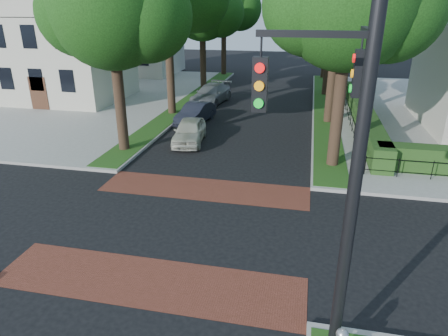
{
  "coord_description": "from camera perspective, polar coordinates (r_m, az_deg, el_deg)",
  "views": [
    {
      "loc": [
        4.09,
        -11.96,
        7.41
      ],
      "look_at": [
        1.13,
        1.93,
        1.6
      ],
      "focal_mm": 32.0,
      "sensor_mm": 36.0,
      "label": 1
    }
  ],
  "objects": [
    {
      "name": "grass_strip_nw",
      "position": [
        33.28,
        -4.93,
        9.58
      ],
      "size": [
        1.6,
        29.8,
        0.02
      ],
      "primitive_type": "cube",
      "color": "#214D16",
      "rests_on": "sidewalk_nw"
    },
    {
      "name": "traffic_signal",
      "position": [
        8.06,
        16.99,
        1.65
      ],
      "size": [
        2.17,
        2.0,
        8.0
      ],
      "color": "black",
      "rests_on": "sidewalk_se"
    },
    {
      "name": "sidewalk_nw",
      "position": [
        39.61,
        -25.2,
        9.49
      ],
      "size": [
        30.0,
        30.0,
        0.15
      ],
      "primitive_type": "cube",
      "color": "gray",
      "rests_on": "ground"
    },
    {
      "name": "crosswalk_near",
      "position": [
        12.18,
        -10.69,
        -15.66
      ],
      "size": [
        9.0,
        2.2,
        0.01
      ],
      "primitive_type": "cube",
      "color": "brown",
      "rests_on": "ground"
    },
    {
      "name": "grass_strip_ne",
      "position": [
        31.92,
        14.19,
        8.45
      ],
      "size": [
        1.6,
        29.8,
        0.02
      ],
      "primitive_type": "cube",
      "color": "#214D16",
      "rests_on": "sidewalk_ne"
    },
    {
      "name": "hedge_main_road",
      "position": [
        28.0,
        19.21,
        7.25
      ],
      "size": [
        1.0,
        18.0,
        1.2
      ],
      "primitive_type": "cube",
      "color": "#214819",
      "rests_on": "sidewalk_ne"
    },
    {
      "name": "house_left_near",
      "position": [
        35.86,
        -22.13,
        16.92
      ],
      "size": [
        10.0,
        9.0,
        10.14
      ],
      "color": "beige",
      "rests_on": "sidewalk_nw"
    },
    {
      "name": "tree_left_near",
      "position": [
        21.41,
        -15.36,
        21.14
      ],
      "size": [
        7.5,
        6.45,
        10.2
      ],
      "color": "black",
      "rests_on": "sidewalk_nw"
    },
    {
      "name": "house_left_far",
      "position": [
        48.18,
        -12.69,
        18.92
      ],
      "size": [
        10.0,
        9.0,
        10.14
      ],
      "color": "beige",
      "rests_on": "sidewalk_nw"
    },
    {
      "name": "parked_car_rear",
      "position": [
        32.8,
        -1.84,
        10.52
      ],
      "size": [
        2.79,
        5.42,
        1.5
      ],
      "primitive_type": "imported",
      "rotation": [
        0.0,
        0.0,
        -0.14
      ],
      "color": "slate",
      "rests_on": "ground"
    },
    {
      "name": "tree_left_back",
      "position": [
        46.18,
        0.16,
        22.25
      ],
      "size": [
        7.75,
        6.66,
        10.44
      ],
      "color": "black",
      "rests_on": "sidewalk_nw"
    },
    {
      "name": "tree_right_back",
      "position": [
        45.22,
        14.97,
        21.38
      ],
      "size": [
        7.5,
        6.45,
        10.2
      ],
      "color": "black",
      "rests_on": "sidewalk_ne"
    },
    {
      "name": "ground",
      "position": [
        14.65,
        -5.98,
        -8.27
      ],
      "size": [
        120.0,
        120.0,
        0.0
      ],
      "primitive_type": "plane",
      "color": "black",
      "rests_on": "ground"
    },
    {
      "name": "parked_car_front",
      "position": [
        23.14,
        -4.96,
        5.28
      ],
      "size": [
        2.12,
        4.21,
        1.38
      ],
      "primitive_type": "imported",
      "rotation": [
        0.0,
        0.0,
        0.13
      ],
      "color": "beige",
      "rests_on": "ground"
    },
    {
      "name": "tree_left_far",
      "position": [
        37.4,
        -2.91,
        21.77
      ],
      "size": [
        7.0,
        6.02,
        9.86
      ],
      "color": "black",
      "rests_on": "sidewalk_nw"
    },
    {
      "name": "fence_main_road",
      "position": [
        27.95,
        17.54,
        7.11
      ],
      "size": [
        0.06,
        18.0,
        0.9
      ],
      "primitive_type": null,
      "color": "black",
      "rests_on": "sidewalk_ne"
    },
    {
      "name": "parked_car_middle",
      "position": [
        27.16,
        -4.1,
        7.82
      ],
      "size": [
        2.02,
        4.21,
        1.33
      ],
      "primitive_type": "imported",
      "rotation": [
        0.0,
        0.0,
        -0.15
      ],
      "color": "black",
      "rests_on": "ground"
    },
    {
      "name": "tree_right_far",
      "position": [
        36.22,
        15.41,
        20.72
      ],
      "size": [
        7.25,
        6.23,
        9.74
      ],
      "color": "black",
      "rests_on": "sidewalk_ne"
    },
    {
      "name": "crosswalk_far",
      "position": [
        17.36,
        -2.79,
        -3.03
      ],
      "size": [
        9.0,
        2.2,
        0.01
      ],
      "primitive_type": "cube",
      "color": "brown",
      "rests_on": "ground"
    },
    {
      "name": "tree_right_near",
      "position": [
        19.26,
        17.85,
        21.92
      ],
      "size": [
        7.75,
        6.67,
        10.66
      ],
      "color": "black",
      "rests_on": "sidewalk_ne"
    }
  ]
}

